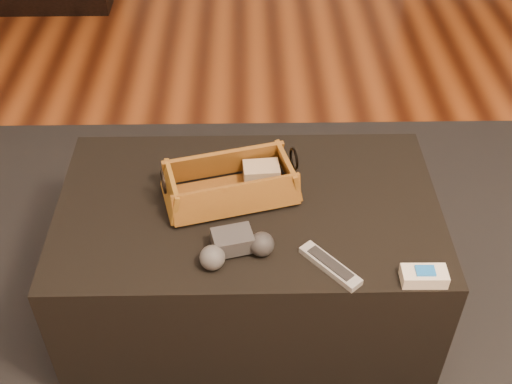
{
  "coord_description": "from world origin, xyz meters",
  "views": [
    {
      "loc": [
        -0.05,
        -0.9,
        1.57
      ],
      "look_at": [
        -0.03,
        0.31,
        0.49
      ],
      "focal_mm": 45.0,
      "sensor_mm": 36.0,
      "label": 1
    }
  ],
  "objects_px": {
    "wicker_basket": "(230,185)",
    "game_controller": "(235,247)",
    "cream_gadget": "(424,276)",
    "tv_remote": "(225,195)",
    "ottoman": "(249,259)",
    "silver_remote": "(330,266)"
  },
  "relations": [
    {
      "from": "silver_remote",
      "to": "cream_gadget",
      "type": "bearing_deg",
      "value": -11.51
    },
    {
      "from": "silver_remote",
      "to": "cream_gadget",
      "type": "distance_m",
      "value": 0.21
    },
    {
      "from": "wicker_basket",
      "to": "game_controller",
      "type": "xyz_separation_m",
      "value": [
        0.01,
        -0.21,
        -0.01
      ]
    },
    {
      "from": "ottoman",
      "to": "cream_gadget",
      "type": "relative_size",
      "value": 9.53
    },
    {
      "from": "game_controller",
      "to": "cream_gadget",
      "type": "relative_size",
      "value": 1.84
    },
    {
      "from": "ottoman",
      "to": "wicker_basket",
      "type": "bearing_deg",
      "value": 145.86
    },
    {
      "from": "ottoman",
      "to": "cream_gadget",
      "type": "height_order",
      "value": "cream_gadget"
    },
    {
      "from": "ottoman",
      "to": "tv_remote",
      "type": "distance_m",
      "value": 0.24
    },
    {
      "from": "tv_remote",
      "to": "game_controller",
      "type": "bearing_deg",
      "value": -102.36
    },
    {
      "from": "wicker_basket",
      "to": "silver_remote",
      "type": "relative_size",
      "value": 2.44
    },
    {
      "from": "cream_gadget",
      "to": "game_controller",
      "type": "bearing_deg",
      "value": 168.61
    },
    {
      "from": "tv_remote",
      "to": "game_controller",
      "type": "distance_m",
      "value": 0.2
    },
    {
      "from": "wicker_basket",
      "to": "game_controller",
      "type": "distance_m",
      "value": 0.21
    },
    {
      "from": "wicker_basket",
      "to": "cream_gadget",
      "type": "xyz_separation_m",
      "value": [
        0.45,
        -0.3,
        -0.02
      ]
    },
    {
      "from": "ottoman",
      "to": "silver_remote",
      "type": "xyz_separation_m",
      "value": [
        0.19,
        -0.22,
        0.22
      ]
    },
    {
      "from": "tv_remote",
      "to": "wicker_basket",
      "type": "xyz_separation_m",
      "value": [
        0.01,
        0.02,
        0.02
      ]
    },
    {
      "from": "game_controller",
      "to": "cream_gadget",
      "type": "bearing_deg",
      "value": -11.39
    },
    {
      "from": "ottoman",
      "to": "wicker_basket",
      "type": "distance_m",
      "value": 0.26
    },
    {
      "from": "ottoman",
      "to": "cream_gadget",
      "type": "xyz_separation_m",
      "value": [
        0.4,
        -0.27,
        0.23
      ]
    },
    {
      "from": "ottoman",
      "to": "cream_gadget",
      "type": "bearing_deg",
      "value": -33.77
    },
    {
      "from": "wicker_basket",
      "to": "game_controller",
      "type": "bearing_deg",
      "value": -86.18
    },
    {
      "from": "wicker_basket",
      "to": "game_controller",
      "type": "relative_size",
      "value": 1.95
    }
  ]
}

